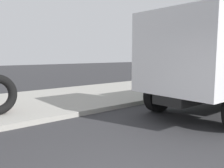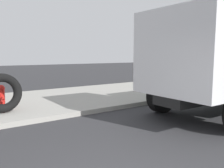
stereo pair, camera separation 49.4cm
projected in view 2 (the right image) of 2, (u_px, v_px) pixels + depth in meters
name	position (u px, v px, depth m)	size (l,w,h in m)	color
sidewalk_curb	(8.00, 106.00, 8.30)	(36.00, 5.00, 0.15)	#99968E
fire_hydrant	(2.00, 96.00, 7.43)	(0.23, 0.51, 0.76)	red
loose_tire	(2.00, 93.00, 6.90)	(1.15, 1.15, 0.25)	black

